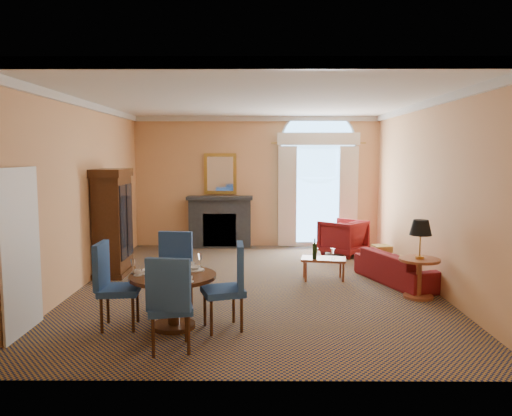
{
  "coord_description": "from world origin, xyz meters",
  "views": [
    {
      "loc": [
        0.05,
        -8.57,
        2.28
      ],
      "look_at": [
        0.0,
        0.5,
        1.3
      ],
      "focal_mm": 35.0,
      "sensor_mm": 36.0,
      "label": 1
    }
  ],
  "objects_px": {
    "armoire": "(113,224)",
    "coffee_table": "(323,259)",
    "dining_table": "(173,289)",
    "sofa": "(399,267)",
    "armchair": "(343,237)",
    "side_table": "(420,250)"
  },
  "relations": [
    {
      "from": "dining_table",
      "to": "side_table",
      "type": "relative_size",
      "value": 0.92
    },
    {
      "from": "armoire",
      "to": "side_table",
      "type": "relative_size",
      "value": 1.63
    },
    {
      "from": "coffee_table",
      "to": "side_table",
      "type": "distance_m",
      "value": 1.82
    },
    {
      "from": "side_table",
      "to": "coffee_table",
      "type": "bearing_deg",
      "value": 141.13
    },
    {
      "from": "dining_table",
      "to": "sofa",
      "type": "height_order",
      "value": "dining_table"
    },
    {
      "from": "armchair",
      "to": "sofa",
      "type": "bearing_deg",
      "value": 55.37
    },
    {
      "from": "armoire",
      "to": "sofa",
      "type": "xyz_separation_m",
      "value": [
        5.27,
        -0.61,
        -0.7
      ]
    },
    {
      "from": "dining_table",
      "to": "sofa",
      "type": "bearing_deg",
      "value": 33.04
    },
    {
      "from": "dining_table",
      "to": "armchair",
      "type": "distance_m",
      "value": 5.69
    },
    {
      "from": "sofa",
      "to": "coffee_table",
      "type": "bearing_deg",
      "value": 63.52
    },
    {
      "from": "sofa",
      "to": "coffee_table",
      "type": "height_order",
      "value": "coffee_table"
    },
    {
      "from": "dining_table",
      "to": "coffee_table",
      "type": "xyz_separation_m",
      "value": [
        2.28,
        2.52,
        -0.13
      ]
    },
    {
      "from": "coffee_table",
      "to": "armoire",
      "type": "bearing_deg",
      "value": -177.07
    },
    {
      "from": "sofa",
      "to": "side_table",
      "type": "bearing_deg",
      "value": 163.56
    },
    {
      "from": "dining_table",
      "to": "armchair",
      "type": "height_order",
      "value": "dining_table"
    },
    {
      "from": "sofa",
      "to": "armchair",
      "type": "distance_m",
      "value": 2.53
    },
    {
      "from": "armchair",
      "to": "side_table",
      "type": "xyz_separation_m",
      "value": [
        0.64,
        -3.41,
        0.37
      ]
    },
    {
      "from": "armoire",
      "to": "armchair",
      "type": "distance_m",
      "value": 5.07
    },
    {
      "from": "armoire",
      "to": "coffee_table",
      "type": "distance_m",
      "value": 4.0
    },
    {
      "from": "dining_table",
      "to": "sofa",
      "type": "relative_size",
      "value": 0.61
    },
    {
      "from": "sofa",
      "to": "coffee_table",
      "type": "distance_m",
      "value": 1.35
    },
    {
      "from": "sofa",
      "to": "dining_table",
      "type": "bearing_deg",
      "value": 103.6
    }
  ]
}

